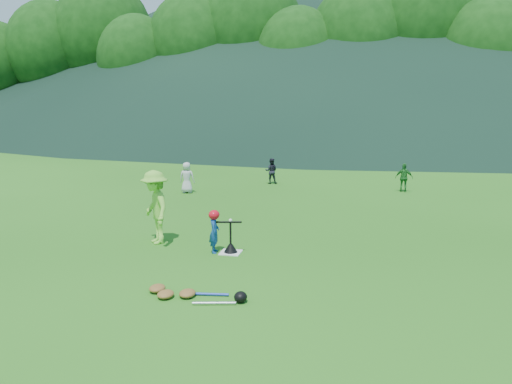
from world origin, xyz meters
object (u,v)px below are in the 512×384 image
Objects in this scene: home_plate at (231,252)px; fielder_c at (404,178)px; fielder_b at (271,171)px; adult_coach at (155,207)px; batter_child at (214,232)px; batting_tee at (231,247)px; fielder_a at (187,178)px; equipment_pile at (187,293)px.

fielder_c reaches higher than home_plate.
fielder_b is (-0.86, 8.97, 0.49)m from home_plate.
adult_coach is at bearing 169.75° from home_plate.
adult_coach reaches higher than fielder_c.
batter_child is 1.37× the size of batting_tee.
equipment_pile is (3.36, -8.93, -0.49)m from fielder_a.
home_plate is 0.26× the size of adult_coach.
adult_coach is at bearing 63.62° from batter_child.
fielder_b is at bearing 133.09° from adult_coach.
batting_tee reaches higher than equipment_pile.
fielder_b is at bearing 95.49° from home_plate.
home_plate is 2.55m from equipment_pile.
home_plate is at bearing 39.77° from adult_coach.
fielder_c reaches higher than batter_child.
adult_coach is 2.08m from batting_tee.
equipment_pile is at bearing 86.16° from fielder_b.
fielder_a is at bearing 118.14° from home_plate.
equipment_pile is (-0.06, -2.55, -0.06)m from batting_tee.
adult_coach reaches higher than home_plate.
fielder_b is 0.97× the size of fielder_c.
batter_child is at bearing 112.87° from fielder_a.
fielder_c is 11.64m from equipment_pile.
fielder_a is 3.63m from fielder_b.
batting_tee is (1.91, -0.35, -0.73)m from adult_coach.
batting_tee is at bearing 87.65° from fielder_b.
home_plate is at bearing 88.71° from equipment_pile.
batter_child is at bearing 96.88° from equipment_pile.
fielder_c is (5.00, -0.66, 0.02)m from fielder_b.
fielder_c is 0.57× the size of equipment_pile.
equipment_pile is at bearing -7.32° from adult_coach.
home_plate is at bearing 0.00° from batting_tee.
adult_coach is (-1.91, 0.35, 0.85)m from home_plate.
equipment_pile is at bearing -91.29° from batting_tee.
fielder_c is at bearing 68.84° from equipment_pile.
adult_coach is 8.69m from fielder_b.
fielder_c is (7.56, 1.92, -0.03)m from fielder_a.
fielder_b reaches higher than equipment_pile.
home_plate is at bearing 68.97° from fielder_c.
fielder_a is at bearing 110.61° from equipment_pile.
batting_tee is (0.00, 0.00, 0.12)m from home_plate.
fielder_c is 9.29m from batting_tee.
home_plate is 0.41× the size of fielder_a.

